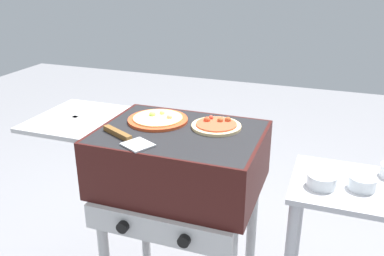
{
  "coord_description": "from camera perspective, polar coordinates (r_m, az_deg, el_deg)",
  "views": [
    {
      "loc": [
        0.55,
        -1.38,
        1.51
      ],
      "look_at": [
        0.05,
        0.0,
        0.92
      ],
      "focal_mm": 38.58,
      "sensor_mm": 36.0,
      "label": 1
    }
  ],
  "objects": [
    {
      "name": "pizza_cheese",
      "position": [
        1.71,
        -4.74,
        1.22
      ],
      "size": [
        0.25,
        0.25,
        0.04
      ],
      "color": "#C64723",
      "rests_on": "grill"
    },
    {
      "name": "grill",
      "position": [
        1.66,
        -2.13,
        -5.02
      ],
      "size": [
        0.96,
        0.53,
        0.9
      ],
      "color": "#38110F",
      "rests_on": "ground_plane"
    },
    {
      "name": "prep_table",
      "position": [
        1.68,
        20.67,
        -14.24
      ],
      "size": [
        0.44,
        0.36,
        0.79
      ],
      "color": "#B2B2B7",
      "rests_on": "ground_plane"
    },
    {
      "name": "topping_bowl_near",
      "position": [
        1.53,
        22.46,
        -7.06
      ],
      "size": [
        0.09,
        0.09,
        0.04
      ],
      "color": "silver",
      "rests_on": "prep_table"
    },
    {
      "name": "topping_bowl_middle",
      "position": [
        1.5,
        17.48,
        -6.99
      ],
      "size": [
        0.1,
        0.1,
        0.04
      ],
      "color": "silver",
      "rests_on": "prep_table"
    },
    {
      "name": "spatula",
      "position": [
        1.54,
        -9.18,
        -1.33
      ],
      "size": [
        0.26,
        0.17,
        0.02
      ],
      "color": "#B7BABF",
      "rests_on": "grill"
    },
    {
      "name": "pizza_pepperoni",
      "position": [
        1.64,
        3.38,
        0.38
      ],
      "size": [
        0.2,
        0.2,
        0.04
      ],
      "color": "beige",
      "rests_on": "grill"
    }
  ]
}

